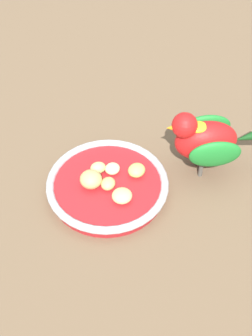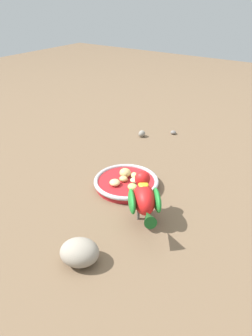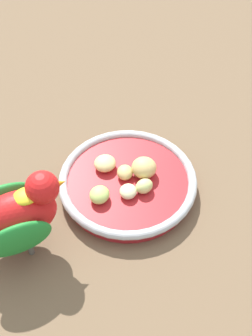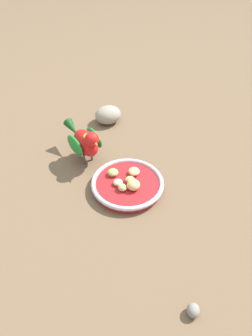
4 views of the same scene
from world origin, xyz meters
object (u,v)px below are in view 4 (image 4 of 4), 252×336
(apple_piece_1, at_px, (113,172))
(pebble_0, at_px, (193,310))
(apple_piece_2, at_px, (122,187))
(apple_piece_4, at_px, (134,171))
(rock_large, at_px, (108,115))
(apple_piece_5, at_px, (130,180))
(feeding_bowl, at_px, (127,185))
(apple_piece_3, at_px, (117,182))
(parrot, at_px, (85,141))
(apple_piece_0, at_px, (133,185))

(apple_piece_1, height_order, pebble_0, apple_piece_1)
(apple_piece_2, distance_m, apple_piece_4, 0.07)
(apple_piece_2, relative_size, rock_large, 0.29)
(apple_piece_5, bearing_deg, feeding_bowl, -46.41)
(feeding_bowl, relative_size, apple_piece_3, 7.76)
(apple_piece_3, distance_m, parrot, 0.15)
(apple_piece_5, distance_m, parrot, 0.17)
(apple_piece_4, xyz_separation_m, rock_large, (-0.26, -0.10, 0.00))
(apple_piece_1, height_order, apple_piece_2, same)
(apple_piece_3, bearing_deg, parrot, -138.50)
(rock_large, xyz_separation_m, pebble_0, (0.62, 0.24, -0.01))
(apple_piece_2, bearing_deg, rock_large, -166.86)
(apple_piece_0, xyz_separation_m, apple_piece_1, (-0.05, -0.06, -0.00))
(apple_piece_3, height_order, rock_large, rock_large)
(apple_piece_0, relative_size, apple_piece_4, 1.12)
(apple_piece_2, height_order, pebble_0, apple_piece_2)
(apple_piece_0, height_order, pebble_0, apple_piece_0)
(apple_piece_0, relative_size, apple_piece_1, 1.20)
(apple_piece_2, relative_size, apple_piece_4, 0.80)
(feeding_bowl, relative_size, apple_piece_0, 5.53)
(apple_piece_2, xyz_separation_m, apple_piece_4, (-0.06, 0.03, -0.00))
(rock_large, bearing_deg, apple_piece_2, 13.14)
(feeding_bowl, bearing_deg, pebble_0, 24.96)
(apple_piece_1, bearing_deg, feeding_bowl, 56.00)
(pebble_0, bearing_deg, apple_piece_0, -156.28)
(feeding_bowl, bearing_deg, rock_large, -163.70)
(apple_piece_3, bearing_deg, apple_piece_1, -158.41)
(feeding_bowl, xyz_separation_m, apple_piece_2, (0.03, -0.01, 0.01))
(apple_piece_1, height_order, apple_piece_3, apple_piece_1)
(apple_piece_0, xyz_separation_m, parrot, (-0.12, -0.14, 0.04))
(apple_piece_4, bearing_deg, apple_piece_0, 2.47)
(apple_piece_1, bearing_deg, apple_piece_2, 28.72)
(apple_piece_2, xyz_separation_m, apple_piece_3, (-0.02, -0.02, -0.00))
(apple_piece_2, height_order, rock_large, rock_large)
(apple_piece_3, distance_m, apple_piece_5, 0.03)
(apple_piece_3, xyz_separation_m, apple_piece_5, (-0.01, 0.03, 0.00))
(apple_piece_1, distance_m, apple_piece_2, 0.06)
(apple_piece_2, xyz_separation_m, pebble_0, (0.30, 0.16, -0.02))
(feeding_bowl, relative_size, parrot, 1.30)
(apple_piece_2, distance_m, apple_piece_5, 0.04)
(apple_piece_1, height_order, parrot, parrot)
(apple_piece_2, relative_size, parrot, 0.17)
(apple_piece_1, bearing_deg, apple_piece_0, 51.28)
(apple_piece_5, height_order, pebble_0, apple_piece_5)
(apple_piece_3, height_order, apple_piece_5, apple_piece_5)
(apple_piece_1, xyz_separation_m, parrot, (-0.08, -0.08, 0.04))
(apple_piece_5, bearing_deg, apple_piece_2, -29.01)
(pebble_0, bearing_deg, parrot, -147.25)
(apple_piece_4, height_order, apple_piece_5, same)
(feeding_bowl, xyz_separation_m, apple_piece_1, (-0.03, -0.04, 0.01))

